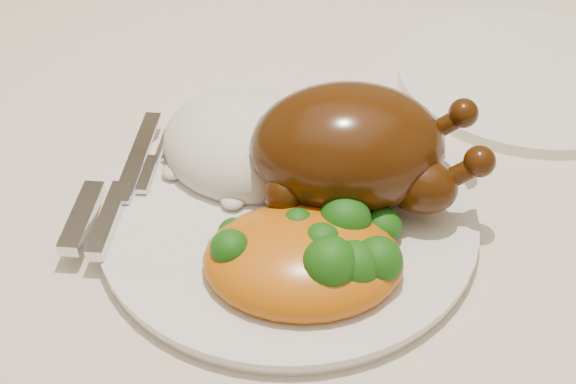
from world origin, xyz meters
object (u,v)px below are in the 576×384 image
(dinner_plate, at_px, (288,219))
(dining_table, at_px, (204,182))
(roast_chicken, at_px, (353,148))
(side_plate, at_px, (528,75))

(dinner_plate, bearing_deg, dining_table, 137.02)
(dining_table, relative_size, roast_chicken, 8.51)
(dinner_plate, bearing_deg, roast_chicken, 46.94)
(dinner_plate, distance_m, roast_chicken, 0.07)
(dining_table, relative_size, side_plate, 6.73)
(dining_table, height_order, side_plate, side_plate)
(dinner_plate, height_order, side_plate, same)
(dining_table, xyz_separation_m, dinner_plate, (0.14, -0.13, 0.11))
(dinner_plate, xyz_separation_m, side_plate, (0.13, 0.26, -0.00))
(side_plate, height_order, roast_chicken, roast_chicken)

